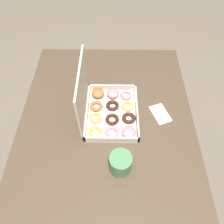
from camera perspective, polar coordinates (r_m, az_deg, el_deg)
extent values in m
plane|color=#6B6054|center=(1.71, -0.92, -15.86)|extent=(8.00, 8.00, 0.00)
cube|color=#4C3D2D|center=(1.07, -1.41, -2.47)|extent=(1.07, 0.84, 0.03)
cylinder|color=#4C3D2D|center=(1.69, 12.04, 4.34)|extent=(0.06, 0.06, 0.70)
cylinder|color=#4C3D2D|center=(1.71, -13.36, 4.55)|extent=(0.06, 0.06, 0.70)
cube|color=silver|center=(1.08, 0.00, -0.47)|extent=(0.32, 0.25, 0.01)
cube|color=beige|center=(1.07, 6.50, 0.13)|extent=(0.32, 0.01, 0.04)
cube|color=beige|center=(1.07, -6.49, 0.25)|extent=(0.32, 0.01, 0.04)
cube|color=beige|center=(0.98, -0.11, -7.23)|extent=(0.01, 0.25, 0.04)
cube|color=beige|center=(1.16, 0.09, 6.42)|extent=(0.01, 0.25, 0.04)
cube|color=beige|center=(0.96, -7.74, 5.31)|extent=(0.32, 0.01, 0.25)
ellipsoid|color=pink|center=(1.00, 4.43, -5.25)|extent=(0.07, 0.07, 0.03)
torus|color=#381E11|center=(1.05, 4.42, -1.81)|extent=(0.07, 0.07, 0.02)
torus|color=tan|center=(1.10, 4.08, 1.60)|extent=(0.07, 0.07, 0.02)
torus|color=pink|center=(1.14, 3.82, 4.49)|extent=(0.07, 0.07, 0.02)
torus|color=pink|center=(1.01, 0.00, -5.21)|extent=(0.07, 0.07, 0.02)
torus|color=#381E11|center=(1.04, 0.05, -1.94)|extent=(0.07, 0.07, 0.02)
torus|color=#381E11|center=(1.09, 0.14, 1.70)|extent=(0.07, 0.07, 0.02)
ellipsoid|color=pink|center=(1.13, 0.25, 4.89)|extent=(0.07, 0.07, 0.04)
torus|color=tan|center=(1.01, -4.45, -5.31)|extent=(0.07, 0.07, 0.02)
torus|color=tan|center=(1.05, -4.37, -1.75)|extent=(0.07, 0.07, 0.02)
torus|color=#9E6633|center=(1.09, -4.13, 1.55)|extent=(0.07, 0.07, 0.02)
ellipsoid|color=#9E6633|center=(1.13, -3.70, 4.92)|extent=(0.07, 0.07, 0.04)
cylinder|color=#4C8456|center=(0.90, 2.21, -13.22)|extent=(0.09, 0.09, 0.09)
cylinder|color=black|center=(0.86, 2.30, -12.10)|extent=(0.08, 0.08, 0.01)
cube|color=white|center=(1.10, 12.49, -0.48)|extent=(0.13, 0.11, 0.01)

